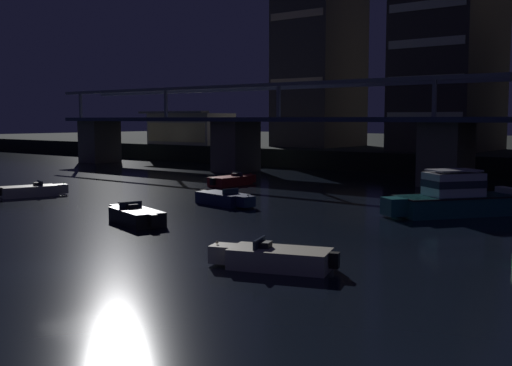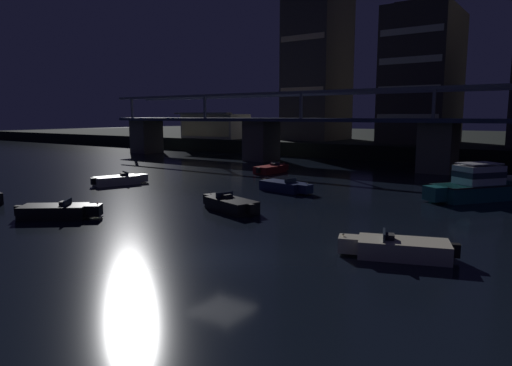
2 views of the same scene
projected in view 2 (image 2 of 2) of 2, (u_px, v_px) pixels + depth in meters
The scene contains 13 objects.
ground_plane at pixel (222, 257), 20.31m from camera, with size 400.00×400.00×0.00m, color black.
far_riverbank at pixel (498, 142), 89.80m from camera, with size 240.00×80.00×2.20m, color black.
river_bridge at pixel (439, 135), 50.51m from camera, with size 101.98×6.40×9.38m.
tower_west_low at pixel (319, 16), 76.69m from camera, with size 8.62×11.04×42.10m.
tower_west_tall at pixel (423, 77), 68.04m from camera, with size 9.29×13.92×20.09m.
waterfront_pavilion at pixel (215, 126), 84.38m from camera, with size 12.40×7.40×4.70m.
cabin_cruiser_near_left at pixel (481, 186), 34.36m from camera, with size 7.04×8.60×2.79m.
speedboat_near_right at pixel (271, 169), 50.59m from camera, with size 2.04×5.22×1.16m.
speedboat_mid_left at pixel (398, 248), 20.27m from camera, with size 5.11×3.01×1.16m.
speedboat_mid_center at pixel (58, 211), 28.15m from camera, with size 4.61×4.12×1.16m.
speedboat_far_left at pixel (119, 180), 41.92m from camera, with size 2.95×5.14×1.16m.
speedboat_far_center at pixel (230, 204), 30.36m from camera, with size 5.16×2.88×1.16m.
speedboat_far_right at pixel (285, 186), 38.12m from camera, with size 5.23×2.43×1.16m.
Camera 2 is at (12.52, -15.17, 6.26)m, focal length 31.85 mm.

